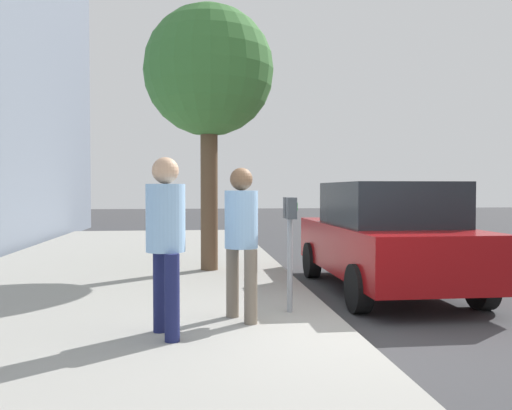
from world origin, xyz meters
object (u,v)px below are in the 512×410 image
object	(u,v)px
parking_meter	(290,230)
parked_sedan_near	(385,237)
pedestrian_at_meter	(241,231)
pedestrian_bystander	(166,230)
street_tree	(209,73)

from	to	relation	value
parking_meter	parked_sedan_near	size ratio (longest dim) A/B	0.32
pedestrian_at_meter	pedestrian_bystander	distance (m)	1.01
pedestrian_at_meter	street_tree	distance (m)	4.70
pedestrian_at_meter	pedestrian_bystander	bearing A→B (deg)	-173.11
parking_meter	pedestrian_at_meter	xyz separation A→B (m)	(-0.34, 0.63, 0.02)
parking_meter	street_tree	size ratio (longest dim) A/B	0.29
parked_sedan_near	pedestrian_at_meter	bearing A→B (deg)	130.69
parking_meter	parked_sedan_near	xyz separation A→B (m)	(1.83, -1.90, -0.27)
pedestrian_at_meter	parked_sedan_near	bearing A→B (deg)	12.49
parking_meter	parked_sedan_near	world-z (taller)	parked_sedan_near
pedestrian_bystander	street_tree	xyz separation A→B (m)	(4.46, -0.57, 2.57)
pedestrian_at_meter	pedestrian_bystander	xyz separation A→B (m)	(-0.58, 0.83, 0.06)
parked_sedan_near	street_tree	world-z (taller)	street_tree
pedestrian_bystander	parking_meter	bearing A→B (deg)	11.74
pedestrian_bystander	street_tree	bearing A→B (deg)	62.30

